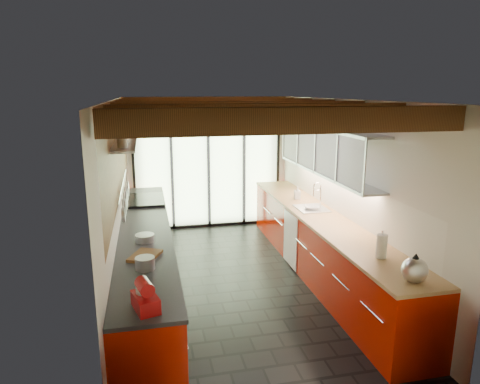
{
  "coord_description": "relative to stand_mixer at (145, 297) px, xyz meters",
  "views": [
    {
      "loc": [
        -1.2,
        -5.62,
        2.72
      ],
      "look_at": [
        0.13,
        0.4,
        1.25
      ],
      "focal_mm": 32.0,
      "sensor_mm": 36.0,
      "label": 1
    }
  ],
  "objects": [
    {
      "name": "stand_mixer",
      "position": [
        0.0,
        0.0,
        0.0
      ],
      "size": [
        0.25,
        0.34,
        0.28
      ],
      "color": "#AE0D0F",
      "rests_on": "left_counter"
    },
    {
      "name": "upper_cabinets_right",
      "position": [
        2.7,
        2.54,
        0.82
      ],
      "size": [
        0.34,
        3.0,
        3.0
      ],
      "color": "silver",
      "rests_on": "ground"
    },
    {
      "name": "soap_bottle",
      "position": [
        2.54,
        3.28,
        -0.0
      ],
      "size": [
        0.12,
        0.12,
        0.22
      ],
      "primitive_type": "imported",
      "rotation": [
        0.0,
        0.0,
        -0.18
      ],
      "color": "silver",
      "rests_on": "right_counter"
    },
    {
      "name": "kettle",
      "position": [
        2.54,
        -0.01,
        0.02
      ],
      "size": [
        0.3,
        0.34,
        0.3
      ],
      "color": "silver",
      "rests_on": "right_counter"
    },
    {
      "name": "pot_large",
      "position": [
        0.0,
        0.85,
        -0.05
      ],
      "size": [
        0.2,
        0.2,
        0.13
      ],
      "primitive_type": "cylinder",
      "rotation": [
        0.0,
        0.0,
        0.01
      ],
      "color": "silver",
      "rests_on": "left_counter"
    },
    {
      "name": "sink_assembly",
      "position": [
        2.56,
        2.64,
        -0.07
      ],
      "size": [
        0.45,
        0.52,
        0.43
      ],
      "color": "silver",
      "rests_on": "right_counter"
    },
    {
      "name": "cutting_board",
      "position": [
        0.0,
        1.18,
        -0.09
      ],
      "size": [
        0.4,
        0.46,
        0.03
      ],
      "primitive_type": "cube",
      "rotation": [
        0.0,
        0.0,
        -0.42
      ],
      "color": "brown",
      "rests_on": "left_counter"
    },
    {
      "name": "glass_door",
      "position": [
        1.27,
        4.94,
        0.63
      ],
      "size": [
        2.95,
        0.1,
        2.9
      ],
      "color": "#C6EAAD",
      "rests_on": "ground"
    },
    {
      "name": "room_shell",
      "position": [
        1.27,
        2.24,
        0.62
      ],
      "size": [
        5.5,
        5.5,
        5.5
      ],
      "color": "silver",
      "rests_on": "ground"
    },
    {
      "name": "bowl",
      "position": [
        2.54,
        2.61,
        -0.08
      ],
      "size": [
        0.28,
        0.28,
        0.06
      ],
      "primitive_type": "imported",
      "rotation": [
        0.0,
        0.0,
        -0.22
      ],
      "color": "silver",
      "rests_on": "right_counter"
    },
    {
      "name": "range_stove",
      "position": [
        -0.01,
        3.69,
        -0.56
      ],
      "size": [
        0.66,
        0.9,
        0.97
      ],
      "color": "silver",
      "rests_on": "ground"
    },
    {
      "name": "left_wall_fixtures",
      "position": [
        -0.2,
        2.42,
        0.81
      ],
      "size": [
        0.28,
        2.6,
        0.96
      ],
      "color": "silver",
      "rests_on": "ground"
    },
    {
      "name": "left_counter",
      "position": [
        -0.01,
        2.24,
        -0.57
      ],
      "size": [
        0.68,
        5.0,
        0.92
      ],
      "color": "#A91300",
      "rests_on": "ground"
    },
    {
      "name": "ground",
      "position": [
        1.27,
        2.24,
        -1.03
      ],
      "size": [
        5.5,
        5.5,
        0.0
      ],
      "primitive_type": "plane",
      "color": "black",
      "rests_on": "ground"
    },
    {
      "name": "ceiling_beams",
      "position": [
        1.27,
        2.62,
        1.43
      ],
      "size": [
        3.14,
        5.06,
        4.9
      ],
      "color": "#593316",
      "rests_on": "ground"
    },
    {
      "name": "right_counter",
      "position": [
        2.54,
        2.24,
        -0.57
      ],
      "size": [
        0.68,
        5.0,
        0.92
      ],
      "color": "#A91300",
      "rests_on": "ground"
    },
    {
      "name": "paper_towel",
      "position": [
        2.54,
        0.59,
        0.02
      ],
      "size": [
        0.13,
        0.13,
        0.32
      ],
      "color": "white",
      "rests_on": "right_counter"
    },
    {
      "name": "pot_small",
      "position": [
        0.0,
        1.7,
        -0.07
      ],
      "size": [
        0.31,
        0.31,
        0.09
      ],
      "primitive_type": "cylinder",
      "rotation": [
        0.0,
        0.0,
        0.43
      ],
      "color": "silver",
      "rests_on": "left_counter"
    }
  ]
}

